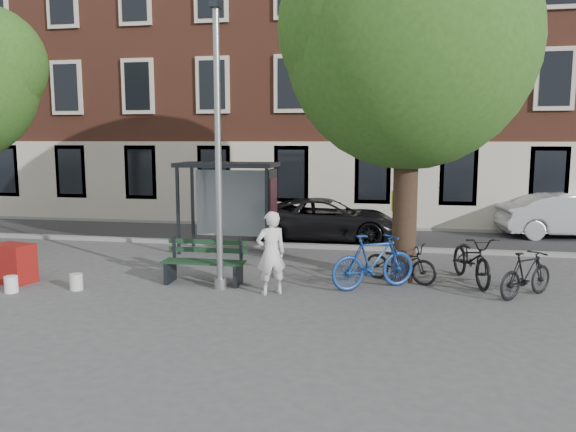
# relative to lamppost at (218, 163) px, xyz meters

# --- Properties ---
(ground) EXTENTS (90.00, 90.00, 0.00)m
(ground) POSITION_rel_lamppost_xyz_m (0.00, 0.00, -2.78)
(ground) COLOR #4C4C4F
(ground) RESTS_ON ground
(road) EXTENTS (40.00, 4.00, 0.01)m
(road) POSITION_rel_lamppost_xyz_m (0.00, 7.00, -2.78)
(road) COLOR #28282B
(road) RESTS_ON ground
(curb_near) EXTENTS (40.00, 0.25, 0.12)m
(curb_near) POSITION_rel_lamppost_xyz_m (0.00, 5.00, -2.72)
(curb_near) COLOR gray
(curb_near) RESTS_ON ground
(curb_far) EXTENTS (40.00, 0.25, 0.12)m
(curb_far) POSITION_rel_lamppost_xyz_m (0.00, 9.00, -2.72)
(curb_far) COLOR gray
(curb_far) RESTS_ON ground
(building_row) EXTENTS (30.00, 8.00, 14.00)m
(building_row) POSITION_rel_lamppost_xyz_m (0.00, 13.00, 4.22)
(building_row) COLOR brown
(building_row) RESTS_ON ground
(lamppost) EXTENTS (0.28, 0.35, 6.11)m
(lamppost) POSITION_rel_lamppost_xyz_m (0.00, 0.00, 0.00)
(lamppost) COLOR #9EA0A3
(lamppost) RESTS_ON ground
(tree_right) EXTENTS (5.76, 5.60, 8.20)m
(tree_right) POSITION_rel_lamppost_xyz_m (4.01, 1.38, 2.83)
(tree_right) COLOR black
(tree_right) RESTS_ON ground
(bus_shelter) EXTENTS (2.85, 1.45, 2.62)m
(bus_shelter) POSITION_rel_lamppost_xyz_m (-0.61, 4.11, -0.87)
(bus_shelter) COLOR #1E2328
(bus_shelter) RESTS_ON ground
(painter) EXTENTS (0.78, 0.70, 1.79)m
(painter) POSITION_rel_lamppost_xyz_m (1.20, -0.21, -1.89)
(painter) COLOR white
(painter) RESTS_ON ground
(bench) EXTENTS (1.90, 0.65, 0.97)m
(bench) POSITION_rel_lamppost_xyz_m (-0.50, 0.41, -2.34)
(bench) COLOR #1E2328
(bench) RESTS_ON ground
(bike_a) EXTENTS (1.85, 1.27, 0.92)m
(bike_a) POSITION_rel_lamppost_xyz_m (3.93, 1.34, -2.32)
(bike_a) COLOR black
(bike_a) RESTS_ON ground
(bike_b) EXTENTS (2.05, 1.58, 1.24)m
(bike_b) POSITION_rel_lamppost_xyz_m (3.34, 0.62, -2.17)
(bike_b) COLOR navy
(bike_b) RESTS_ON ground
(bike_c) EXTENTS (1.24, 2.27, 1.13)m
(bike_c) POSITION_rel_lamppost_xyz_m (5.55, 1.57, -2.22)
(bike_c) COLOR black
(bike_c) RESTS_ON ground
(bike_d) EXTENTS (1.53, 1.44, 0.99)m
(bike_d) POSITION_rel_lamppost_xyz_m (6.50, 0.51, -2.29)
(bike_d) COLOR black
(bike_d) RESTS_ON ground
(car_dark) EXTENTS (5.01, 2.46, 1.37)m
(car_dark) POSITION_rel_lamppost_xyz_m (1.63, 6.47, -2.10)
(car_dark) COLOR black
(car_dark) RESTS_ON ground
(car_silver) EXTENTS (4.68, 2.10, 1.49)m
(car_silver) POSITION_rel_lamppost_xyz_m (9.59, 8.40, -2.04)
(car_silver) COLOR #B3B4BB
(car_silver) RESTS_ON ground
(red_stand) EXTENTS (1.01, 0.78, 0.90)m
(red_stand) POSITION_rel_lamppost_xyz_m (-4.86, -0.35, -2.33)
(red_stand) COLOR maroon
(red_stand) RESTS_ON ground
(bucket_a) EXTENTS (0.30, 0.30, 0.36)m
(bucket_a) POSITION_rel_lamppost_xyz_m (-3.09, -0.68, -2.60)
(bucket_a) COLOR silver
(bucket_a) RESTS_ON ground
(bucket_b) EXTENTS (0.33, 0.33, 0.36)m
(bucket_b) POSITION_rel_lamppost_xyz_m (-4.36, -1.13, -2.60)
(bucket_b) COLOR white
(bucket_b) RESTS_ON ground
(notice_sign) EXTENTS (0.36, 0.08, 2.08)m
(notice_sign) POSITION_rel_lamppost_xyz_m (3.87, 1.72, -1.24)
(notice_sign) COLOR #9EA0A3
(notice_sign) RESTS_ON ground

